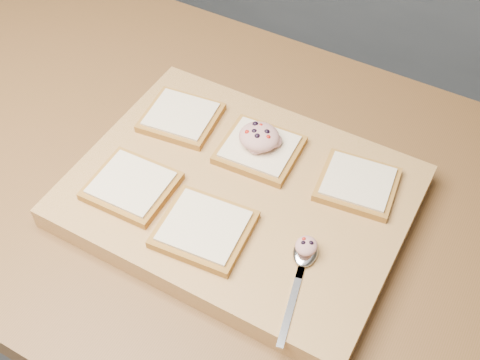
# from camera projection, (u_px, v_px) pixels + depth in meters

# --- Properties ---
(island_counter) EXTENTS (2.00, 0.80, 0.90)m
(island_counter) POSITION_uv_depth(u_px,v_px,m) (221.00, 304.00, 1.35)
(island_counter) COLOR slate
(island_counter) RESTS_ON ground
(cutting_board) EXTENTS (0.51, 0.39, 0.04)m
(cutting_board) POSITION_uv_depth(u_px,v_px,m) (240.00, 196.00, 0.96)
(cutting_board) COLOR #B5834D
(cutting_board) RESTS_ON island_counter
(bread_far_left) EXTENTS (0.13, 0.13, 0.02)m
(bread_far_left) POSITION_uv_depth(u_px,v_px,m) (181.00, 117.00, 1.03)
(bread_far_left) COLOR #A46A2A
(bread_far_left) RESTS_ON cutting_board
(bread_far_center) EXTENTS (0.13, 0.12, 0.02)m
(bread_far_center) POSITION_uv_depth(u_px,v_px,m) (260.00, 149.00, 0.98)
(bread_far_center) COLOR #A46A2A
(bread_far_center) RESTS_ON cutting_board
(bread_far_right) EXTENTS (0.13, 0.12, 0.02)m
(bread_far_right) POSITION_uv_depth(u_px,v_px,m) (358.00, 184.00, 0.94)
(bread_far_right) COLOR #A46A2A
(bread_far_right) RESTS_ON cutting_board
(bread_near_left) EXTENTS (0.13, 0.12, 0.02)m
(bread_near_left) POSITION_uv_depth(u_px,v_px,m) (132.00, 186.00, 0.93)
(bread_near_left) COLOR #A46A2A
(bread_near_left) RESTS_ON cutting_board
(bread_near_center) EXTENTS (0.14, 0.13, 0.02)m
(bread_near_center) POSITION_uv_depth(u_px,v_px,m) (204.00, 229.00, 0.88)
(bread_near_center) COLOR #A46A2A
(bread_near_center) RESTS_ON cutting_board
(tuna_salad_dollop) EXTENTS (0.07, 0.06, 0.03)m
(tuna_salad_dollop) POSITION_uv_depth(u_px,v_px,m) (259.00, 137.00, 0.97)
(tuna_salad_dollop) COLOR #DA948C
(tuna_salad_dollop) RESTS_ON bread_far_center
(spoon) EXTENTS (0.06, 0.18, 0.01)m
(spoon) POSITION_uv_depth(u_px,v_px,m) (303.00, 259.00, 0.85)
(spoon) COLOR silver
(spoon) RESTS_ON cutting_board
(spoon_salad) EXTENTS (0.03, 0.03, 0.02)m
(spoon_salad) POSITION_uv_depth(u_px,v_px,m) (306.00, 246.00, 0.85)
(spoon_salad) COLOR #DA948C
(spoon_salad) RESTS_ON spoon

